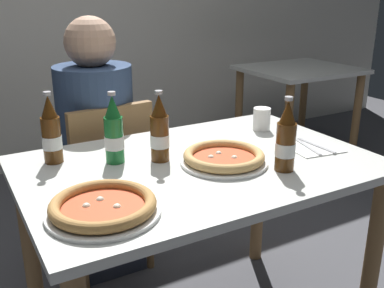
{
  "coord_description": "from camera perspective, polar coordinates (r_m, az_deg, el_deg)",
  "views": [
    {
      "loc": [
        -0.73,
        -1.24,
        1.32
      ],
      "look_at": [
        0.0,
        0.05,
        0.8
      ],
      "focal_mm": 42.08,
      "sensor_mm": 36.0,
      "label": 1
    }
  ],
  "objects": [
    {
      "name": "diner_seated",
      "position": [
        2.12,
        -11.78,
        -1.45
      ],
      "size": [
        0.34,
        0.34,
        1.21
      ],
      "color": "#2D3342",
      "rests_on": "ground_plane"
    },
    {
      "name": "pizza_margherita_near",
      "position": [
        1.22,
        -11.19,
        -7.81
      ],
      "size": [
        0.31,
        0.31,
        0.04
      ],
      "color": "white",
      "rests_on": "dining_table_main"
    },
    {
      "name": "paper_cup",
      "position": [
        1.91,
        8.83,
        3.13
      ],
      "size": [
        0.07,
        0.07,
        0.09
      ],
      "primitive_type": "cylinder",
      "color": "white",
      "rests_on": "dining_table_main"
    },
    {
      "name": "beer_bottle_extra",
      "position": [
        1.54,
        -4.13,
        1.56
      ],
      "size": [
        0.07,
        0.07,
        0.25
      ],
      "color": "#512D0F",
      "rests_on": "dining_table_main"
    },
    {
      "name": "beer_bottle_left",
      "position": [
        1.54,
        -9.87,
        1.35
      ],
      "size": [
        0.07,
        0.07,
        0.25
      ],
      "color": "#196B2D",
      "rests_on": "dining_table_main"
    },
    {
      "name": "pizza_marinara_far",
      "position": [
        1.54,
        4.06,
        -1.75
      ],
      "size": [
        0.3,
        0.3,
        0.04
      ],
      "color": "white",
      "rests_on": "dining_table_main"
    },
    {
      "name": "beer_bottle_right",
      "position": [
        1.59,
        -17.4,
        1.31
      ],
      "size": [
        0.07,
        0.07,
        0.25
      ],
      "color": "#512D0F",
      "rests_on": "dining_table_main"
    },
    {
      "name": "napkin_with_cutlery",
      "position": [
        1.75,
        15.0,
        -0.39
      ],
      "size": [
        0.2,
        0.2,
        0.01
      ],
      "color": "white",
      "rests_on": "dining_table_main"
    },
    {
      "name": "chair_behind_table",
      "position": [
        2.12,
        -11.0,
        -4.42
      ],
      "size": [
        0.44,
        0.44,
        0.85
      ],
      "rotation": [
        0.0,
        0.0,
        3.24
      ],
      "color": "olive",
      "rests_on": "ground_plane"
    },
    {
      "name": "dining_table_main",
      "position": [
        1.6,
        0.89,
        -6.09
      ],
      "size": [
        1.2,
        0.8,
        0.75
      ],
      "color": "silver",
      "rests_on": "ground_plane"
    },
    {
      "name": "dining_table_background",
      "position": [
        3.55,
        13.32,
        6.91
      ],
      "size": [
        0.8,
        0.7,
        0.75
      ],
      "color": "silver",
      "rests_on": "ground_plane"
    },
    {
      "name": "beer_bottle_center",
      "position": [
        1.48,
        11.81,
        0.5
      ],
      "size": [
        0.07,
        0.07,
        0.25
      ],
      "color": "#512D0F",
      "rests_on": "dining_table_main"
    }
  ]
}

